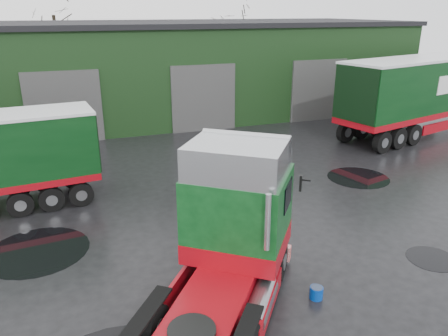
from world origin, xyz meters
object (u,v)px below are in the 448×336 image
(warehouse, at_px, (178,67))
(lorry_right, at_px, (429,95))
(hero_tractor, at_px, (216,247))
(tree_back_b, at_px, (232,46))
(tree_back_a, at_px, (56,39))
(wash_bucket, at_px, (316,293))

(warehouse, height_order, lorry_right, warehouse)
(hero_tractor, height_order, tree_back_b, tree_back_b)
(hero_tractor, distance_m, tree_back_a, 33.24)
(warehouse, relative_size, lorry_right, 1.87)
(lorry_right, relative_size, wash_bucket, 50.07)
(wash_bucket, bearing_deg, hero_tractor, 179.40)
(lorry_right, height_order, wash_bucket, lorry_right)
(lorry_right, xyz_separation_m, wash_bucket, (-14.88, -12.03, -2.12))
(warehouse, bearing_deg, hero_tractor, -102.46)
(lorry_right, bearing_deg, warehouse, -145.28)
(wash_bucket, bearing_deg, lorry_right, 38.96)
(warehouse, distance_m, lorry_right, 16.68)
(lorry_right, height_order, tree_back_a, tree_back_a)
(warehouse, xyz_separation_m, lorry_right, (12.51, -11.00, -0.88))
(hero_tractor, bearing_deg, warehouse, 115.01)
(warehouse, xyz_separation_m, tree_back_b, (8.00, 10.00, 0.59))
(warehouse, bearing_deg, tree_back_b, 51.34)
(wash_bucket, bearing_deg, tree_back_b, 72.58)
(tree_back_a, bearing_deg, warehouse, -51.34)
(lorry_right, bearing_deg, tree_back_b, 178.16)
(hero_tractor, relative_size, tree_back_b, 0.87)
(warehouse, distance_m, tree_back_a, 12.90)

